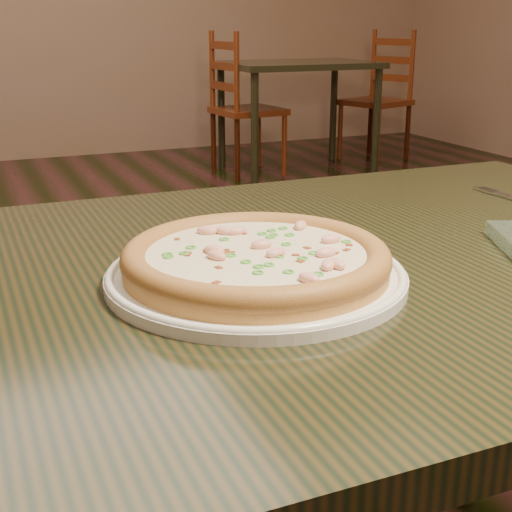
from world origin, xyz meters
name	(u,v)px	position (x,y,z in m)	size (l,w,h in m)	color
hero_table	(328,330)	(-0.08, -0.47, 0.65)	(1.20, 0.80, 0.75)	black
plate	(256,275)	(-0.20, -0.52, 0.76)	(0.32, 0.32, 0.02)	white
pizza	(256,259)	(-0.20, -0.52, 0.78)	(0.29, 0.29, 0.03)	#BE884A
bg_table_right	(298,76)	(1.74, 3.27, 0.65)	(1.00, 0.70, 0.75)	black
chair_c	(241,110)	(1.34, 3.33, 0.44)	(0.46, 0.46, 0.95)	#541F0D
chair_d	(380,100)	(2.53, 3.47, 0.44)	(0.53, 0.53, 0.95)	#541F0D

